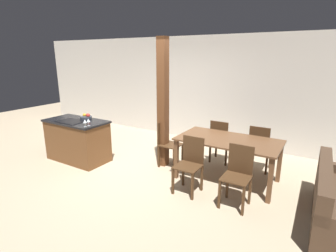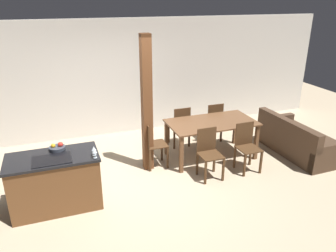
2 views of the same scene
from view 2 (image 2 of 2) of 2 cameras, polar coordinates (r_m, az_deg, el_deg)
name	(u,v)px [view 2 (image 2 of 2)]	position (r m, az deg, el deg)	size (l,w,h in m)	color
ground_plane	(141,183)	(6.02, -4.80, -9.82)	(16.00, 16.00, 0.00)	tan
wall_back	(110,79)	(7.80, -10.03, 8.09)	(11.20, 0.08, 2.70)	silver
kitchen_island	(55,182)	(5.46, -19.00, -9.17)	(1.37, 0.71, 0.90)	brown
fruit_bowl	(57,147)	(5.42, -18.71, -3.55)	(0.25, 0.25, 0.12)	#383D47
wine_glass_near	(95,151)	(4.97, -12.67, -4.30)	(0.07, 0.07, 0.14)	silver
wine_glass_middle	(94,149)	(5.05, -12.81, -3.90)	(0.07, 0.07, 0.14)	silver
dining_table	(211,126)	(6.70, 7.57, -0.07)	(1.78, 0.96, 0.78)	brown
dining_chair_near_left	(209,152)	(6.03, 7.13, -4.53)	(0.40, 0.40, 0.92)	#472D19
dining_chair_near_right	(247,146)	(6.41, 13.55, -3.37)	(0.40, 0.40, 0.92)	#472D19
dining_chair_far_left	(180,125)	(7.21, 2.13, 0.11)	(0.40, 0.40, 0.92)	#472D19
dining_chair_far_right	(213,121)	(7.53, 7.79, 0.87)	(0.40, 0.40, 0.92)	#472D19
dining_chair_head_end	(152,144)	(6.33, -2.74, -3.07)	(0.40, 0.40, 0.92)	#472D19
couch	(298,141)	(7.50, 21.74, -2.49)	(0.96, 1.81, 0.79)	#473323
timber_post	(147,106)	(6.00, -3.71, 3.58)	(0.18, 0.18, 2.56)	brown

